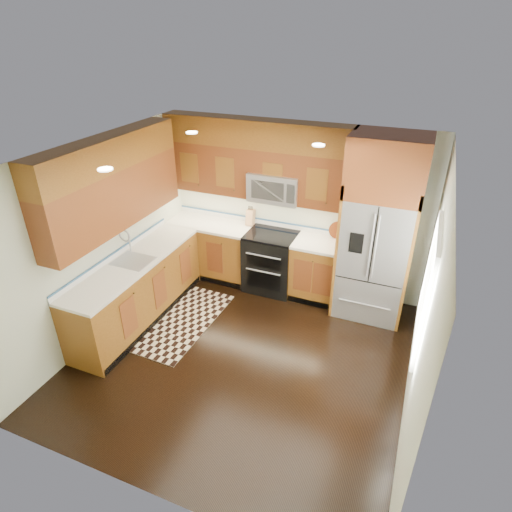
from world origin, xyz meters
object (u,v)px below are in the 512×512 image
at_px(knife_block, 250,217).
at_px(refrigerator, 378,231).
at_px(range, 271,262).
at_px(utensil_crock, 340,234).
at_px(rug, 177,319).

bearing_deg(knife_block, refrigerator, -7.66).
distance_m(refrigerator, knife_block, 2.02).
height_order(range, utensil_crock, utensil_crock).
bearing_deg(refrigerator, rug, -152.66).
xyz_separation_m(knife_block, utensil_crock, (1.44, -0.03, -0.02)).
xyz_separation_m(rug, utensil_crock, (1.95, 1.53, 1.04)).
bearing_deg(utensil_crock, refrigerator, -23.19).
distance_m(refrigerator, utensil_crock, 0.65).
height_order(range, refrigerator, refrigerator).
bearing_deg(rug, range, 56.25).
bearing_deg(utensil_crock, knife_block, 178.72).
relative_size(knife_block, utensil_crock, 1.06).
height_order(range, knife_block, knife_block).
relative_size(range, rug, 0.56).
distance_m(range, utensil_crock, 1.17).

